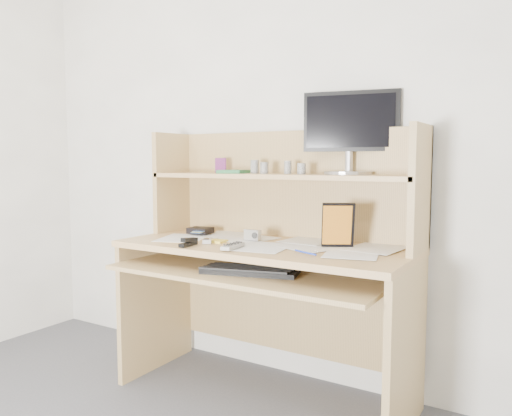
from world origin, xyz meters
The scene contains 19 objects.
back_wall centered at (0.00, 1.80, 1.25)m, with size 3.60×0.04×2.50m, color white.
desk centered at (0.00, 1.56, 0.69)m, with size 1.40×0.70×1.30m.
paper_clutter centered at (0.00, 1.48, 0.75)m, with size 1.32×0.54×0.01m, color white.
keyboard centered at (0.04, 1.30, 0.66)m, with size 0.45×0.26×0.03m.
tv_remote centered at (-0.05, 1.30, 0.76)m, with size 0.04×0.16×0.02m, color #A3A39E.
flip_phone centered at (-0.25, 1.37, 0.77)m, with size 0.04×0.08×0.02m, color #A8A8AA.
stapler centered at (-0.27, 1.25, 0.77)m, with size 0.03×0.11×0.03m, color black.
wallet centered at (-0.46, 1.59, 0.77)m, with size 0.12×0.10×0.03m, color black.
sticky_note_pad centered at (-0.22, 1.42, 0.76)m, with size 0.08×0.08×0.01m, color #F7FF43.
digital_camera centered at (-0.09, 1.54, 0.78)m, with size 0.08×0.03×0.05m, color silver.
game_case centered at (0.35, 1.55, 0.86)m, with size 0.14×0.02×0.20m, color black.
blue_pen centered at (0.29, 1.34, 0.76)m, with size 0.01×0.01×0.13m, color #1A36C4.
card_box centered at (-0.39, 1.68, 1.12)m, with size 0.06×0.02×0.08m, color #A83016.
shelf_book centered at (-0.26, 1.62, 1.09)m, with size 0.13×0.18×0.02m, color #317C4D.
chip_stack_a centered at (-0.09, 1.63, 1.11)m, with size 0.04×0.04×0.06m, color black.
chip_stack_b centered at (-0.15, 1.65, 1.12)m, with size 0.04×0.04×0.07m, color white.
chip_stack_c centered at (0.12, 1.64, 1.11)m, with size 0.04×0.04×0.05m, color black.
chip_stack_d centered at (0.04, 1.65, 1.11)m, with size 0.04×0.04×0.06m, color silver.
monitor centered at (0.33, 1.74, 1.29)m, with size 0.45×0.23×0.39m.
Camera 1 is at (1.19, -0.54, 1.14)m, focal length 35.00 mm.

